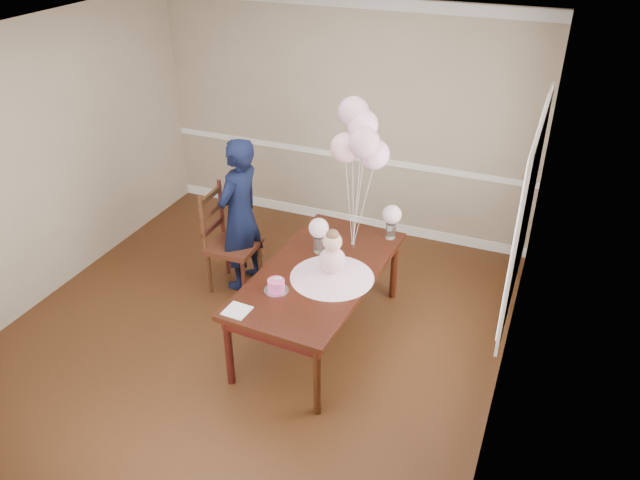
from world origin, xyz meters
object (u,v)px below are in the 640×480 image
at_px(birthday_cake, 276,285).
at_px(dining_chair_seat, 233,246).
at_px(dining_table_top, 319,273).
at_px(woman, 240,215).

xyz_separation_m(birthday_cake, dining_chair_seat, (-0.91, 0.86, -0.30)).
bearing_deg(dining_table_top, birthday_cake, -113.96).
distance_m(dining_table_top, birthday_cake, 0.49).
distance_m(dining_table_top, woman, 1.21).
relative_size(dining_table_top, dining_chair_seat, 4.06).
xyz_separation_m(dining_chair_seat, woman, (0.05, 0.10, 0.32)).
bearing_deg(birthday_cake, dining_chair_seat, 136.67).
height_order(dining_table_top, woman, woman).
relative_size(dining_table_top, woman, 1.20).
relative_size(dining_chair_seat, woman, 0.30).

